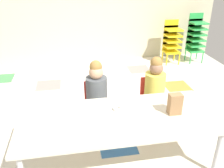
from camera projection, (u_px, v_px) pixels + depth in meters
name	position (u px, v px, depth m)	size (l,w,h in m)	color
ground_plane	(111.00, 123.00, 3.31)	(5.55, 5.13, 0.02)	silver
craft_table	(119.00, 120.00, 2.45)	(1.99, 0.84, 0.55)	beige
seated_child_near_camera	(96.00, 89.00, 2.98)	(0.32, 0.31, 0.92)	red
seated_child_middle_seat	(155.00, 84.00, 3.10)	(0.32, 0.32, 0.92)	red
kid_chair_yellow_stack	(172.00, 40.00, 5.19)	(0.32, 0.30, 0.92)	yellow
kid_chair_green_stack	(196.00, 36.00, 5.25)	(0.32, 0.30, 1.04)	green
paper_bag_brown	(175.00, 104.00, 2.45)	(0.13, 0.09, 0.22)	#9E754C
paper_plate_near_edge	(118.00, 110.00, 2.55)	(0.18, 0.18, 0.01)	white
paper_plate_center_table	(139.00, 119.00, 2.39)	(0.18, 0.18, 0.01)	white
donut_powdered_on_plate	(118.00, 108.00, 2.54)	(0.12, 0.12, 0.03)	white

